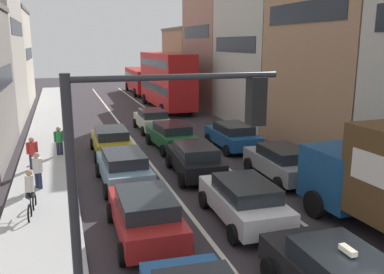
{
  "coord_description": "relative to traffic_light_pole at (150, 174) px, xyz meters",
  "views": [
    {
      "loc": [
        -5.77,
        -5.99,
        5.93
      ],
      "look_at": [
        0.0,
        12.0,
        1.6
      ],
      "focal_mm": 38.4,
      "sensor_mm": 36.0,
      "label": 1
    }
  ],
  "objects": [
    {
      "name": "sidewalk_left",
      "position": [
        -2.25,
        19.58,
        -3.75
      ],
      "size": [
        2.6,
        64.0,
        0.14
      ],
      "primitive_type": "cube",
      "color": "#B6B6B6",
      "rests_on": "ground"
    },
    {
      "name": "pedestrian_far_sidewalk",
      "position": [
        -2.78,
        13.58,
        -2.87
      ],
      "size": [
        0.51,
        0.34,
        1.66
      ],
      "rotation": [
        0.0,
        0.0,
        1.92
      ],
      "color": "#262D47",
      "rests_on": "ground"
    },
    {
      "name": "building_row_right",
      "position": [
        14.35,
        19.85,
        2.22
      ],
      "size": [
        7.2,
        43.9,
        13.89
      ],
      "rotation": [
        0.0,
        0.0,
        -1.57
      ],
      "color": "#9E7556",
      "rests_on": "ground"
    },
    {
      "name": "sedan_left_lane_third",
      "position": [
        1.01,
        10.31,
        -3.02
      ],
      "size": [
        2.13,
        4.33,
        1.49
      ],
      "rotation": [
        0.0,
        0.0,
        1.59
      ],
      "color": "#759EB7",
      "rests_on": "ground"
    },
    {
      "name": "wagon_right_lane_far",
      "position": [
        7.85,
        14.61,
        -3.02
      ],
      "size": [
        2.07,
        4.3,
        1.49
      ],
      "rotation": [
        0.0,
        0.0,
        1.57
      ],
      "color": "#194C8C",
      "rests_on": "ground"
    },
    {
      "name": "sedan_centre_lane_fifth",
      "position": [
        4.55,
        20.9,
        -3.02
      ],
      "size": [
        2.06,
        4.3,
        1.49
      ],
      "rotation": [
        0.0,
        0.0,
        1.57
      ],
      "color": "beige",
      "rests_on": "ground"
    },
    {
      "name": "bus_far_queue_secondary",
      "position": [
        7.95,
        42.34,
        -2.06
      ],
      "size": [
        3.01,
        10.56,
        2.9
      ],
      "rotation": [
        0.0,
        0.0,
        1.54
      ],
      "color": "#B21919",
      "rests_on": "ground"
    },
    {
      "name": "pedestrian_mid_sidewalk",
      "position": [
        -1.58,
        15.77,
        -2.87
      ],
      "size": [
        0.52,
        0.34,
        1.66
      ],
      "rotation": [
        0.0,
        0.0,
        1.91
      ],
      "color": "#262D47",
      "rests_on": "ground"
    },
    {
      "name": "sedan_centre_lane_second",
      "position": [
        4.3,
        5.41,
        -3.02
      ],
      "size": [
        2.16,
        4.35,
        1.49
      ],
      "rotation": [
        0.0,
        0.0,
        1.54
      ],
      "color": "silver",
      "rests_on": "ground"
    },
    {
      "name": "cyclist_on_sidewalk",
      "position": [
        -2.55,
        7.97,
        -2.97
      ],
      "size": [
        0.5,
        1.73,
        1.72
      ],
      "rotation": [
        0.0,
        0.0,
        1.48
      ],
      "color": "black",
      "rests_on": "ground"
    },
    {
      "name": "lane_stripe_right",
      "position": [
        6.15,
        19.58,
        -3.81
      ],
      "size": [
        0.16,
        60.0,
        0.01
      ],
      "primitive_type": "cube",
      "color": "silver",
      "rests_on": "ground"
    },
    {
      "name": "sedan_right_lane_behind_truck",
      "position": [
        7.82,
        9.0,
        -3.02
      ],
      "size": [
        2.12,
        4.33,
        1.49
      ],
      "rotation": [
        0.0,
        0.0,
        1.55
      ],
      "color": "gray",
      "rests_on": "ground"
    },
    {
      "name": "pedestrian_near_kerb",
      "position": [
        -2.43,
        10.63,
        -2.87
      ],
      "size": [
        0.41,
        0.42,
        1.66
      ],
      "rotation": [
        0.0,
        0.0,
        0.77
      ],
      "color": "#262D47",
      "rests_on": "ground"
    },
    {
      "name": "bus_mid_queue_primary",
      "position": [
        7.87,
        29.85,
        -0.99
      ],
      "size": [
        2.92,
        10.54,
        5.06
      ],
      "rotation": [
        0.0,
        0.0,
        1.59
      ],
      "color": "#B21919",
      "rests_on": "ground"
    },
    {
      "name": "hatchback_centre_lane_third",
      "position": [
        4.28,
        10.62,
        -3.02
      ],
      "size": [
        2.28,
        4.41,
        1.49
      ],
      "rotation": [
        0.0,
        0.0,
        1.51
      ],
      "color": "black",
      "rests_on": "ground"
    },
    {
      "name": "coupe_centre_lane_fourth",
      "position": [
        4.52,
        15.69,
        -3.02
      ],
      "size": [
        2.29,
        4.41,
        1.49
      ],
      "rotation": [
        0.0,
        0.0,
        1.64
      ],
      "color": "#19592D",
      "rests_on": "ground"
    },
    {
      "name": "wagon_left_lane_second",
      "position": [
        0.91,
        5.26,
        -3.02
      ],
      "size": [
        2.1,
        4.32,
        1.49
      ],
      "rotation": [
        0.0,
        0.0,
        1.56
      ],
      "color": "#A51E1E",
      "rests_on": "ground"
    },
    {
      "name": "sedan_left_lane_fourth",
      "position": [
        1.1,
        15.41,
        -3.02
      ],
      "size": [
        2.08,
        4.31,
        1.49
      ],
      "rotation": [
        0.0,
        0.0,
        1.57
      ],
      "color": "#B29319",
      "rests_on": "ground"
    },
    {
      "name": "traffic_light_pole",
      "position": [
        0.0,
        0.0,
        0.0
      ],
      "size": [
        3.58,
        0.38,
        5.5
      ],
      "color": "#2D2D33",
      "rests_on": "ground"
    },
    {
      "name": "lane_stripe_left",
      "position": [
        2.75,
        19.58,
        -3.81
      ],
      "size": [
        0.16,
        60.0,
        0.01
      ],
      "primitive_type": "cube",
      "color": "silver",
      "rests_on": "ground"
    }
  ]
}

